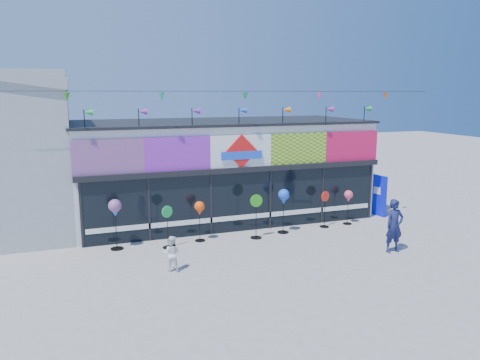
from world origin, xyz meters
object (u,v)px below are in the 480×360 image
spinner_0 (115,209)px  spinner_1 (168,226)px  spinner_2 (200,209)px  spinner_6 (348,197)px  child (172,253)px  blue_sign (378,195)px  spinner_3 (256,215)px  spinner_4 (284,198)px  adult_man (394,226)px  spinner_5 (325,208)px

spinner_0 → spinner_1: size_ratio=1.17×
spinner_2 → spinner_1: bearing=-163.6°
spinner_0 → spinner_6: size_ratio=1.25×
child → spinner_1: bearing=-71.2°
blue_sign → spinner_3: size_ratio=1.08×
spinner_4 → adult_man: size_ratio=0.94×
child → spinner_3: bearing=-122.6°
spinner_2 → spinner_0: bearing=178.2°
spinner_3 → spinner_5: spinner_3 is taller
spinner_2 → spinner_5: (5.11, 0.05, -0.40)m
spinner_4 → spinner_6: 2.98m
blue_sign → spinner_5: bearing=-172.7°
spinner_3 → spinner_6: bearing=6.6°
spinner_1 → spinner_0: bearing=164.8°
spinner_5 → spinner_6: bearing=3.1°
blue_sign → adult_man: size_ratio=0.98×
blue_sign → spinner_1: blue_sign is taller
blue_sign → spinner_6: (-2.00, -0.77, 0.23)m
spinner_4 → adult_man: (2.54, -3.23, -0.46)m
spinner_1 → spinner_4: size_ratio=0.88×
spinner_6 → blue_sign: bearing=21.1°
spinner_0 → spinner_3: (4.92, -0.47, -0.53)m
spinner_4 → spinner_2: bearing=178.4°
spinner_1 → spinner_4: (4.47, 0.27, 0.57)m
spinner_0 → spinner_1: (1.67, -0.45, -0.61)m
blue_sign → spinner_1: 9.52m
spinner_5 → child: spinner_5 is taller
adult_man → spinner_5: bearing=102.0°
spinner_6 → spinner_0: bearing=-179.9°
spinner_1 → child: 2.16m
spinner_3 → spinner_1: bearing=179.8°
spinner_1 → spinner_4: bearing=3.5°
spinner_6 → adult_man: (-0.43, -3.43, -0.22)m
blue_sign → spinner_0: bearing=176.3°
spinner_1 → child: bearing=-97.9°
spinner_0 → spinner_2: size_ratio=1.19×
spinner_5 → spinner_3: bearing=-172.2°
spinner_0 → adult_man: adult_man is taller
adult_man → child: bearing=174.2°
spinner_4 → child: size_ratio=1.58×
spinner_3 → spinner_4: bearing=13.1°
spinner_6 → child: (-7.73, -2.59, -0.58)m
adult_man → spinner_6: bearing=83.7°
spinner_0 → spinner_6: (9.11, 0.02, -0.28)m
blue_sign → spinner_6: bearing=-166.7°
spinner_1 → spinner_5: 6.35m
spinner_1 → spinner_6: bearing=3.6°
child → spinner_0: bearing=-35.2°
spinner_1 → spinner_4: spinner_4 is taller
blue_sign → spinner_3: (-6.19, -1.26, -0.02)m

